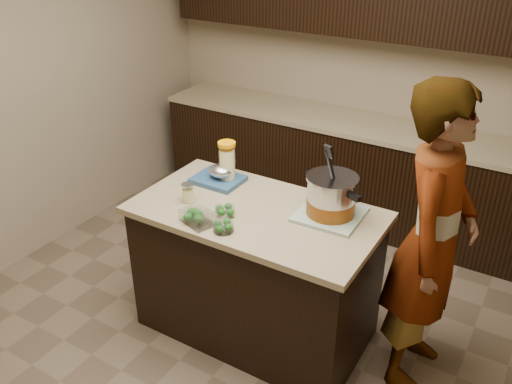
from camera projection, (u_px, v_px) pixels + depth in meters
ground_plane at (256, 327)px, 3.61m from camera, size 4.00×4.00×0.00m
room_shell at (256, 74)px, 2.80m from camera, size 4.04×4.04×2.72m
back_cabinets at (364, 116)px, 4.48m from camera, size 3.60×0.63×2.33m
island at (256, 272)px, 3.40m from camera, size 1.46×0.81×0.90m
dish_towel at (330, 214)px, 3.12m from camera, size 0.37×0.37×0.02m
stock_pot at (331, 198)px, 3.07m from camera, size 0.40×0.39×0.42m
lemonade_pitcher at (227, 164)px, 3.45m from camera, size 0.11×0.11×0.27m
mason_jar at (188, 193)px, 3.25m from camera, size 0.08×0.08×0.13m
broccoli_tub_left at (225, 212)px, 3.12m from camera, size 0.15×0.15×0.06m
broccoli_tub_right at (223, 227)px, 2.97m from camera, size 0.15×0.15×0.05m
broccoli_tub_rect at (198, 218)px, 3.05m from camera, size 0.23×0.19×0.07m
blue_tray at (219, 176)px, 3.49m from camera, size 0.31×0.25×0.12m
person at (432, 242)px, 2.89m from camera, size 0.43×0.66×1.79m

